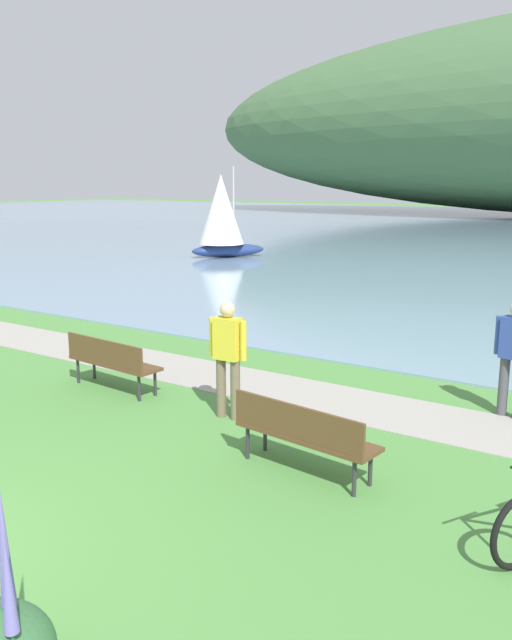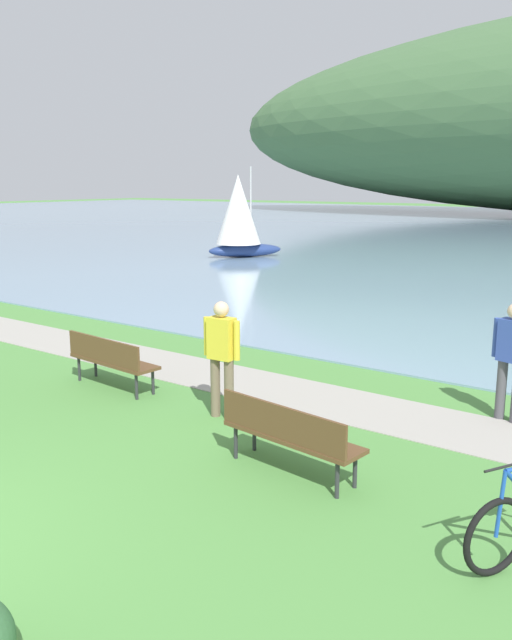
# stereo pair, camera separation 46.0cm
# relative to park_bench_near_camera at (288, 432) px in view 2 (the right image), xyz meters

# --- Properties ---
(shoreline_path) EXTENTS (60.00, 1.50, 0.01)m
(shoreline_path) POSITION_rel_park_bench_near_camera_xyz_m (-2.29, 2.54, -0.52)
(shoreline_path) COLOR #A39E93
(shoreline_path) RESTS_ON ground
(park_bench_near_camera) EXTENTS (1.84, 0.69, 0.88)m
(park_bench_near_camera) POSITION_rel_park_bench_near_camera_xyz_m (0.00, 0.00, 0.00)
(park_bench_near_camera) COLOR brown
(park_bench_near_camera) RESTS_ON ground
(park_bench_further_along) EXTENTS (1.83, 0.62, 0.88)m
(park_bench_further_along) POSITION_rel_park_bench_near_camera_xyz_m (-4.15, 0.99, 0.00)
(park_bench_further_along) COLOR brown
(park_bench_further_along) RESTS_ON ground
(person_at_shoreline) EXTENTS (0.59, 0.31, 1.71)m
(person_at_shoreline) POSITION_rel_park_bench_near_camera_xyz_m (1.57, 3.30, 0.46)
(person_at_shoreline) COLOR #4C4C51
(person_at_shoreline) RESTS_ON ground
(person_on_the_grass) EXTENTS (0.61, 0.24, 1.71)m
(person_on_the_grass) POSITION_rel_park_bench_near_camera_xyz_m (-1.81, 1.02, 0.46)
(person_on_the_grass) COLOR #72604C
(person_on_the_grass) RESTS_ON ground
(sailboat_mid_bay) EXTENTS (2.98, 3.32, 3.99)m
(sailboat_mid_bay) POSITION_rel_park_bench_near_camera_xyz_m (-14.04, 17.36, 1.40)
(sailboat_mid_bay) COLOR navy
(sailboat_mid_bay) RESTS_ON bay_water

